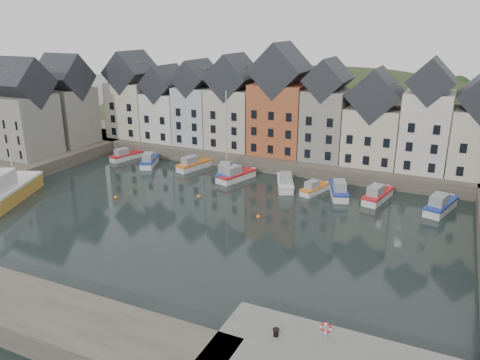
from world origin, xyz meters
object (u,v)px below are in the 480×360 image
Objects in this scene: boat_d at (226,172)px; life_ring_post at (326,328)px; boat_a at (125,156)px; mooring_bollard at (276,332)px; large_vessel at (4,192)px.

boat_d is 42.19m from life_ring_post.
mooring_bollard is at bearing -26.02° from boat_a.
boat_a is at bearing 141.52° from life_ring_post.
boat_a is at bearing 138.58° from mooring_bollard.
boat_d is 41.35m from mooring_bollard.
large_vessel is (-1.06, -23.54, 0.98)m from boat_a.
boat_d reaches higher than life_ring_post.
boat_a is 10.92× the size of mooring_bollard.
large_vessel is 24.70× the size of mooring_bollard.
large_vessel is (-21.31, -21.99, 0.78)m from boat_d.
life_ring_post is at bearing -36.80° from large_vessel.
boat_d is 10.22× the size of life_ring_post.
mooring_bollard is 0.43× the size of life_ring_post.
boat_a is 4.70× the size of life_ring_post.
mooring_bollard reaches higher than boat_a.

